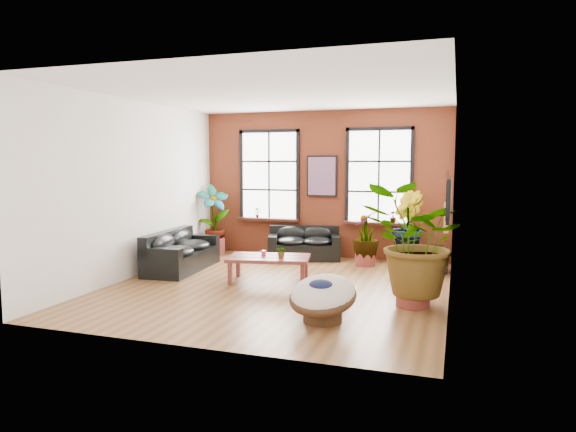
% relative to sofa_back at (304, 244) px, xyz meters
% --- Properties ---
extents(room, '(6.04, 6.54, 3.54)m').
position_rel_sofa_back_xyz_m(room, '(0.33, -2.66, 1.40)').
color(room, brown).
rests_on(room, ground).
extents(sofa_back, '(1.82, 1.25, 0.76)m').
position_rel_sofa_back_xyz_m(sofa_back, '(0.00, 0.00, 0.00)').
color(sofa_back, black).
rests_on(sofa_back, ground).
extents(sofa_left, '(1.01, 2.14, 0.82)m').
position_rel_sofa_back_xyz_m(sofa_left, '(-2.16, -2.03, 0.03)').
color(sofa_left, black).
rests_on(sofa_left, ground).
extents(coffee_table, '(1.67, 1.16, 0.59)m').
position_rel_sofa_back_xyz_m(coffee_table, '(0.03, -2.47, 0.09)').
color(coffee_table, maroon).
rests_on(coffee_table, ground).
extents(papasan_chair, '(1.11, 1.12, 0.73)m').
position_rel_sofa_back_xyz_m(papasan_chair, '(1.63, -4.57, 0.03)').
color(papasan_chair, '#4A2E1A').
rests_on(papasan_chair, ground).
extents(poster, '(0.74, 0.06, 0.98)m').
position_rel_sofa_back_xyz_m(poster, '(0.33, 0.37, 1.60)').
color(poster, black).
rests_on(poster, room).
extents(tv_wall_unit, '(0.13, 1.86, 1.20)m').
position_rel_sofa_back_xyz_m(tv_wall_unit, '(3.26, -2.21, 1.20)').
color(tv_wall_unit, black).
rests_on(tv_wall_unit, room).
extents(media_box, '(0.74, 0.66, 0.53)m').
position_rel_sofa_back_xyz_m(media_box, '(2.91, -0.54, -0.08)').
color(media_box, black).
rests_on(media_box, ground).
extents(pot_back_left, '(0.56, 0.56, 0.40)m').
position_rel_sofa_back_xyz_m(pot_back_left, '(-2.30, -0.13, -0.15)').
color(pot_back_left, maroon).
rests_on(pot_back_left, ground).
extents(pot_back_right, '(0.69, 0.69, 0.40)m').
position_rel_sofa_back_xyz_m(pot_back_right, '(2.38, -0.10, -0.14)').
color(pot_back_right, maroon).
rests_on(pot_back_right, ground).
extents(pot_right_wall, '(0.65, 0.65, 0.39)m').
position_rel_sofa_back_xyz_m(pot_right_wall, '(2.79, -3.34, -0.15)').
color(pot_right_wall, maroon).
rests_on(pot_right_wall, ground).
extents(pot_mid, '(0.48, 0.48, 0.32)m').
position_rel_sofa_back_xyz_m(pot_mid, '(1.52, -0.36, -0.18)').
color(pot_mid, maroon).
rests_on(pot_mid, ground).
extents(floor_plant_back_left, '(1.00, 0.99, 1.59)m').
position_rel_sofa_back_xyz_m(floor_plant_back_left, '(-2.32, -0.09, 0.60)').
color(floor_plant_back_left, '#134815').
rests_on(floor_plant_back_left, ground).
extents(floor_plant_back_right, '(0.92, 1.02, 1.52)m').
position_rel_sofa_back_xyz_m(floor_plant_back_right, '(2.36, -0.12, 0.57)').
color(floor_plant_back_right, '#134815').
rests_on(floor_plant_back_right, ground).
extents(floor_plant_right_wall, '(1.92, 1.77, 1.78)m').
position_rel_sofa_back_xyz_m(floor_plant_right_wall, '(2.77, -3.33, 0.70)').
color(floor_plant_right_wall, '#134815').
rests_on(floor_plant_right_wall, ground).
extents(floor_plant_mid, '(0.67, 0.67, 1.07)m').
position_rel_sofa_back_xyz_m(floor_plant_mid, '(1.52, -0.36, 0.33)').
color(floor_plant_mid, '#134815').
rests_on(floor_plant_mid, ground).
extents(table_plant, '(0.26, 0.25, 0.24)m').
position_rel_sofa_back_xyz_m(table_plant, '(0.32, -2.55, 0.26)').
color(table_plant, '#134815').
rests_on(table_plant, coffee_table).
extents(sill_plant_left, '(0.17, 0.17, 0.27)m').
position_rel_sofa_back_xyz_m(sill_plant_left, '(-1.32, 0.32, 0.69)').
color(sill_plant_left, '#134815').
rests_on(sill_plant_left, room).
extents(sill_plant_right, '(0.19, 0.19, 0.27)m').
position_rel_sofa_back_xyz_m(sill_plant_right, '(2.03, 0.32, 0.69)').
color(sill_plant_right, '#134815').
rests_on(sill_plant_right, room).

